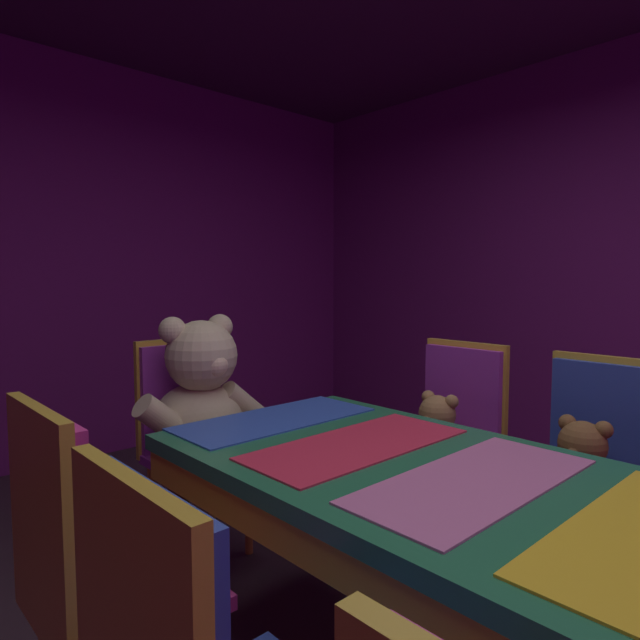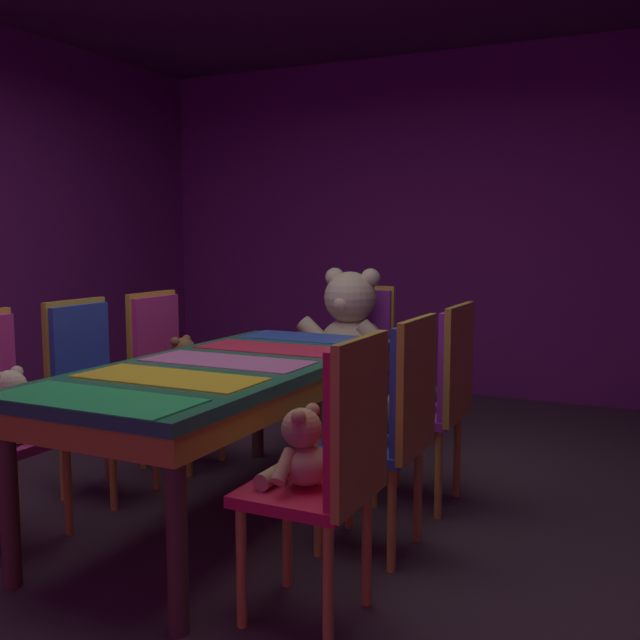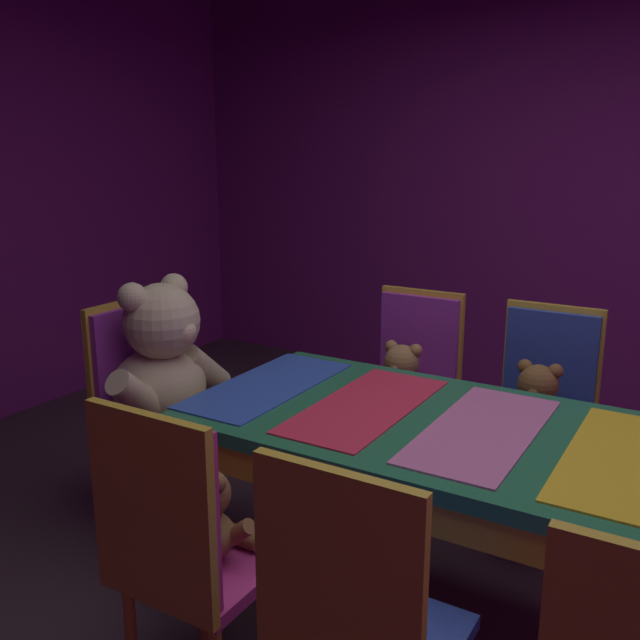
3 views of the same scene
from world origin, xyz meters
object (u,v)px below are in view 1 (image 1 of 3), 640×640
teddy_left_2 (135,545)px  king_teddy_bear (203,399)px  banquet_table (475,514)px  teddy_right_2 (436,436)px  chair_right_1 (597,463)px  chair_right_2 (455,429)px  throne_chair (185,421)px  teddy_right_1 (581,472)px  chair_left_2 (78,559)px

teddy_left_2 → king_teddy_bear: 1.05m
banquet_table → king_teddy_bear: bearing=90.0°
teddy_right_2 → teddy_left_2: bearing=0.5°
teddy_right_2 → king_teddy_bear: bearing=-48.8°
chair_right_1 → chair_right_2: bearing=-90.5°
chair_right_1 → teddy_right_2: 0.62m
throne_chair → chair_right_2: bearing=41.1°
teddy_right_2 → king_teddy_bear: king_teddy_bear is taller
teddy_right_1 → teddy_right_2: 0.61m
teddy_right_2 → teddy_right_1: bearing=89.5°
chair_right_2 → chair_right_1: bearing=89.5°
teddy_right_1 → teddy_left_2: bearing=-23.9°
chair_left_2 → teddy_right_1: 1.60m
banquet_table → teddy_left_2: banquet_table is taller
chair_right_2 → throne_chair: same height
teddy_right_2 → throne_chair: throne_chair is taller
banquet_table → king_teddy_bear: king_teddy_bear is taller
chair_left_2 → king_teddy_bear: size_ratio=1.44×
chair_left_2 → teddy_right_1: bearing=-21.8°
chair_right_2 → king_teddy_bear: king_teddy_bear is taller
banquet_table → teddy_right_1: size_ratio=5.81×
teddy_right_2 → chair_right_2: bearing=-180.0°
chair_left_2 → chair_right_2: 1.64m
chair_left_2 → teddy_right_2: size_ratio=2.90×
throne_chair → banquet_table: bearing=-0.0°
teddy_left_2 → throne_chair: throne_chair is taller
chair_right_2 → king_teddy_bear: bearing=-43.3°
throne_chair → chair_left_2: bearing=-40.4°
chair_left_2 → banquet_table: bearing=-35.7°
banquet_table → teddy_left_2: size_ratio=6.73×
banquet_table → teddy_right_1: (0.67, -0.01, -0.05)m
teddy_left_2 → chair_right_2: (1.50, 0.01, 0.02)m
chair_left_2 → throne_chair: size_ratio=1.00×
teddy_left_2 → teddy_right_2: bearing=0.5°
chair_left_2 → teddy_right_2: 1.50m
chair_right_2 → teddy_right_2: size_ratio=2.90×
banquet_table → teddy_left_2: (-0.67, 0.59, -0.07)m
throne_chair → king_teddy_bear: (0.00, -0.17, 0.14)m
teddy_left_2 → chair_right_1: bearing=-21.7°
chair_right_2 → teddy_right_2: 0.15m
chair_right_1 → teddy_right_2: bearing=-76.9°
teddy_right_1 → throne_chair: throne_chair is taller
banquet_table → teddy_right_2: (0.68, 0.60, -0.06)m
chair_right_1 → banquet_table: bearing=-0.6°
chair_left_2 → king_teddy_bear: (0.82, 0.79, 0.14)m
chair_right_1 → teddy_right_2: (-0.14, 0.61, -0.00)m
teddy_left_2 → throne_chair: bearing=54.9°
teddy_right_1 → king_teddy_bear: size_ratio=0.51×
teddy_left_2 → king_teddy_bear: king_teddy_bear is taller
banquet_table → king_teddy_bear: (0.00, 1.37, 0.08)m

